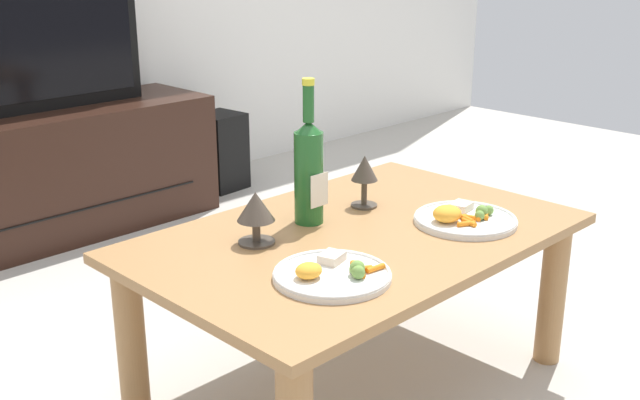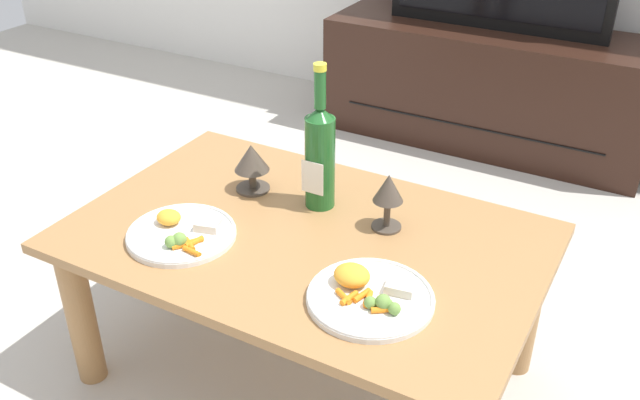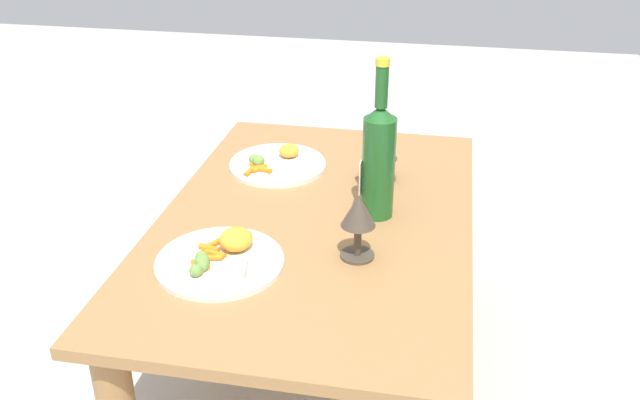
# 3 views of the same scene
# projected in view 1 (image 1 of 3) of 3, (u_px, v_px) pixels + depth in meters

# --- Properties ---
(ground_plane) EXTENTS (6.40, 6.40, 0.00)m
(ground_plane) POSITION_uv_depth(u_px,v_px,m) (354.00, 385.00, 2.02)
(ground_plane) COLOR #B7B2A8
(dining_table) EXTENTS (1.08, 0.70, 0.43)m
(dining_table) POSITION_uv_depth(u_px,v_px,m) (356.00, 261.00, 1.91)
(dining_table) COLOR #9E7042
(dining_table) RESTS_ON ground_plane
(tv_stand) EXTENTS (1.33, 0.44, 0.49)m
(tv_stand) POSITION_uv_depth(u_px,v_px,m) (45.00, 174.00, 2.98)
(tv_stand) COLOR black
(tv_stand) RESTS_ON ground_plane
(tv_screen) EXTENTS (0.88, 0.05, 0.59)m
(tv_screen) POSITION_uv_depth(u_px,v_px,m) (28.00, 32.00, 2.81)
(tv_screen) COLOR black
(tv_screen) RESTS_ON tv_stand
(floor_speaker) EXTENTS (0.21, 0.21, 0.35)m
(floor_speaker) POSITION_uv_depth(u_px,v_px,m) (220.00, 151.00, 3.57)
(floor_speaker) COLOR black
(floor_speaker) RESTS_ON ground_plane
(wine_bottle) EXTENTS (0.07, 0.07, 0.36)m
(wine_bottle) POSITION_uv_depth(u_px,v_px,m) (309.00, 168.00, 1.90)
(wine_bottle) COLOR #1E5923
(wine_bottle) RESTS_ON dining_table
(goblet_left) EXTENTS (0.09, 0.09, 0.13)m
(goblet_left) POSITION_uv_depth(u_px,v_px,m) (256.00, 210.00, 1.79)
(goblet_left) COLOR #473D33
(goblet_left) RESTS_ON dining_table
(goblet_right) EXTENTS (0.07, 0.07, 0.14)m
(goblet_right) POSITION_uv_depth(u_px,v_px,m) (365.00, 172.00, 2.03)
(goblet_right) COLOR #473D33
(goblet_right) RESTS_ON dining_table
(dinner_plate_left) EXTENTS (0.25, 0.25, 0.04)m
(dinner_plate_left) POSITION_uv_depth(u_px,v_px,m) (333.00, 273.00, 1.62)
(dinner_plate_left) COLOR white
(dinner_plate_left) RESTS_ON dining_table
(dinner_plate_right) EXTENTS (0.26, 0.26, 0.05)m
(dinner_plate_right) POSITION_uv_depth(u_px,v_px,m) (464.00, 218.00, 1.94)
(dinner_plate_right) COLOR white
(dinner_plate_right) RESTS_ON dining_table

